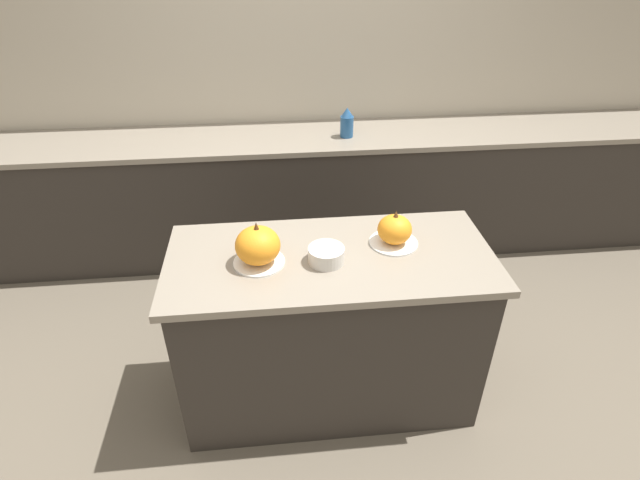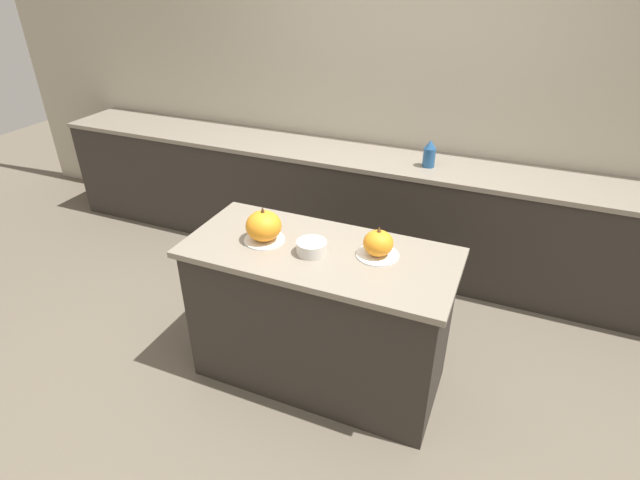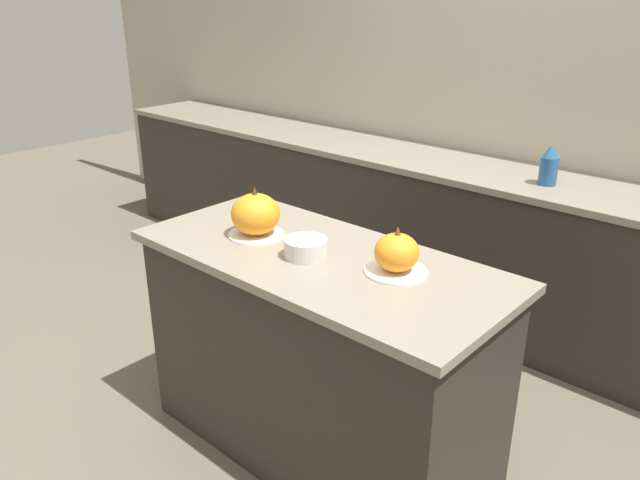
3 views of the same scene
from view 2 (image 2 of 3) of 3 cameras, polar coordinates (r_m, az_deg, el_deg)
The scene contains 8 objects.
ground_plane at distance 3.20m, azimuth -0.09°, elevation -14.95°, with size 12.00×12.00×0.00m, color #665B4C.
wall_back at distance 4.08m, azimuth 10.04°, elevation 15.24°, with size 8.00×0.06×2.50m.
kitchen_island at distance 2.90m, azimuth -0.09°, elevation -8.68°, with size 1.47×0.67×0.89m.
back_counter at distance 4.06m, azimuth 7.91°, elevation 3.24°, with size 6.00×0.60×0.90m.
pumpkin_cake_left at distance 2.71m, azimuth -6.46°, elevation 1.53°, with size 0.22×0.22×0.21m.
pumpkin_cake_right at distance 2.58m, azimuth 6.67°, elevation -0.49°, with size 0.22×0.22×0.17m.
bottle_tall at distance 3.74m, azimuth 12.40°, elevation 9.58°, with size 0.09×0.09×0.20m.
mixing_bowl at distance 2.60m, azimuth -0.97°, elevation -0.86°, with size 0.16×0.16×0.07m.
Camera 2 is at (0.89, -2.08, 2.26)m, focal length 28.00 mm.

